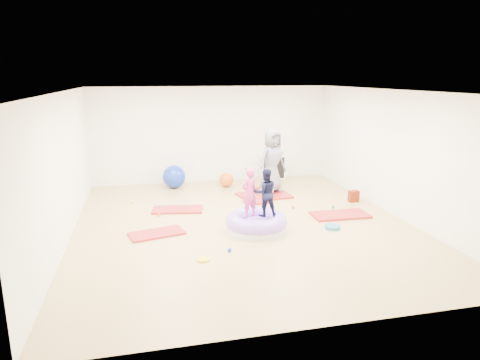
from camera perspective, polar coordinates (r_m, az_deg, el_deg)
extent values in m
cube|color=tan|center=(9.23, 0.42, -5.87)|extent=(7.00, 8.00, 0.01)
cube|color=white|center=(8.69, 0.45, 11.79)|extent=(7.00, 8.00, 0.01)
cube|color=white|center=(12.73, -3.74, 6.06)|extent=(7.00, 0.01, 2.80)
cube|color=white|center=(5.17, 10.76, -5.69)|extent=(7.00, 0.01, 2.80)
cube|color=white|center=(8.75, -22.47, 1.50)|extent=(0.01, 8.00, 2.80)
cube|color=white|center=(10.23, 19.91, 3.37)|extent=(0.01, 8.00, 2.80)
cube|color=red|center=(8.78, -11.03, -7.02)|extent=(1.17, 0.78, 0.04)
cube|color=red|center=(10.21, -8.32, -3.92)|extent=(1.25, 0.78, 0.05)
cube|color=red|center=(11.08, 1.79, -2.37)|extent=(0.78, 1.22, 0.05)
cube|color=red|center=(9.98, 13.20, -4.55)|extent=(1.29, 0.66, 0.05)
cube|color=red|center=(11.57, 4.49, -1.68)|extent=(0.76, 1.32, 0.05)
cylinder|color=silver|center=(8.83, 2.19, -6.33)|extent=(1.23, 1.23, 0.14)
torus|color=#9163E4|center=(8.78, 2.20, -5.54)|extent=(1.27, 1.27, 0.34)
ellipsoid|color=#9163E4|center=(8.81, 2.19, -6.03)|extent=(0.67, 0.67, 0.30)
imported|color=#D73C82|center=(8.54, 1.26, -1.39)|extent=(0.43, 0.37, 1.00)
imported|color=black|center=(8.61, 3.40, -1.39)|extent=(0.49, 0.39, 0.97)
imported|color=slate|center=(11.40, 4.29, 2.56)|extent=(0.97, 0.83, 1.68)
ellipsoid|color=#9DC4DA|center=(11.27, 3.64, -1.40)|extent=(0.37, 0.24, 0.21)
sphere|color=tan|center=(11.10, 3.89, -1.49)|extent=(0.17, 0.17, 0.17)
sphere|color=#122FA9|center=(10.38, -10.63, -3.64)|extent=(0.07, 0.07, 0.07)
sphere|color=yellow|center=(11.02, -14.22, -2.80)|extent=(0.07, 0.07, 0.07)
sphere|color=#E94A24|center=(10.32, 7.12, -3.60)|extent=(0.07, 0.07, 0.07)
sphere|color=#E94A24|center=(9.87, -10.74, -4.56)|extent=(0.07, 0.07, 0.07)
sphere|color=#277B2D|center=(10.50, 12.31, -3.51)|extent=(0.07, 0.07, 0.07)
sphere|color=#122FA9|center=(7.82, -1.42, -9.31)|extent=(0.07, 0.07, 0.07)
sphere|color=#277B2D|center=(9.64, 11.79, -5.06)|extent=(0.07, 0.07, 0.07)
sphere|color=#122FA9|center=(12.18, -8.78, 0.44)|extent=(0.65, 0.65, 0.65)
sphere|color=#D45B1A|center=(12.20, -1.83, 0.03)|extent=(0.41, 0.41, 0.41)
cylinder|color=white|center=(12.30, 1.01, 0.40)|extent=(0.18, 0.19, 0.48)
cylinder|color=white|center=(12.69, 0.57, 0.82)|extent=(0.18, 0.19, 0.48)
cylinder|color=white|center=(12.42, 3.02, 0.51)|extent=(0.18, 0.19, 0.48)
cylinder|color=white|center=(12.80, 2.52, 0.92)|extent=(0.18, 0.19, 0.48)
cylinder|color=white|center=(12.51, 1.79, 1.61)|extent=(0.47, 0.03, 0.03)
sphere|color=#E94A24|center=(12.45, 0.75, 1.56)|extent=(0.06, 0.06, 0.06)
sphere|color=#122FA9|center=(12.57, 2.82, 1.66)|extent=(0.06, 0.06, 0.06)
cube|color=white|center=(13.12, 4.33, 1.75)|extent=(0.75, 0.37, 0.75)
cube|color=black|center=(12.96, 4.56, 1.59)|extent=(0.65, 0.02, 0.65)
cube|color=white|center=(13.07, 4.40, 1.70)|extent=(0.02, 0.26, 0.66)
cube|color=white|center=(13.07, 4.40, 1.70)|extent=(0.66, 0.26, 0.02)
cylinder|color=teal|center=(9.14, 12.24, -6.16)|extent=(0.32, 0.32, 0.07)
cube|color=#B82502|center=(11.14, 14.91, -2.10)|extent=(0.26, 0.17, 0.29)
cylinder|color=yellow|center=(7.52, -4.96, -10.52)|extent=(0.22, 0.22, 0.03)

